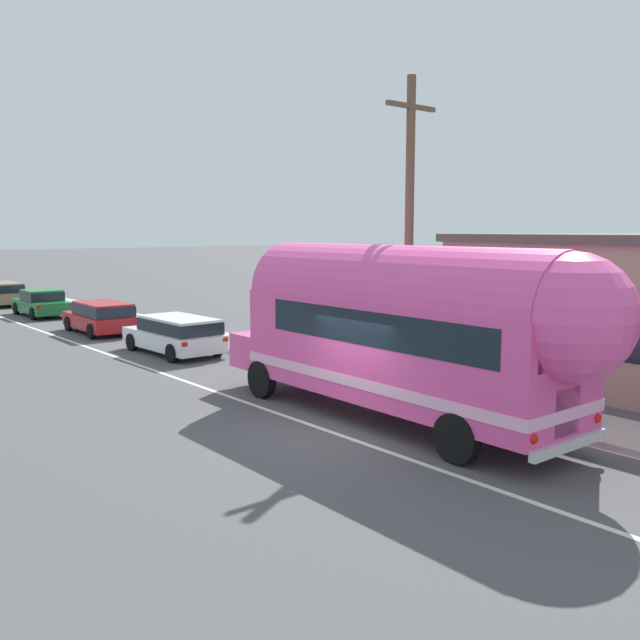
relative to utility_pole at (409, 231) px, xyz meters
name	(u,v)px	position (x,y,z in m)	size (l,w,h in m)	color
ground_plane	(336,434)	(-4.15, -1.79, -4.42)	(300.00, 300.00, 0.00)	#4C4C4F
lane_markings	(156,351)	(-2.54, 10.21, -4.42)	(3.63, 80.00, 0.01)	silver
sidewalk_slab	(253,348)	(0.40, 8.21, -4.35)	(2.10, 90.00, 0.15)	#ADA89E
utility_pole	(409,231)	(0.00, 0.00, 0.00)	(1.80, 0.24, 8.50)	brown
painted_bus	(410,326)	(-2.42, -2.34, -2.12)	(2.71, 11.23, 4.12)	#EA4C9E
car_lead	(176,332)	(-2.21, 9.22, -3.63)	(2.05, 4.52, 1.37)	white
car_second	(101,315)	(-2.34, 15.77, -3.63)	(2.06, 4.36, 1.37)	#A5191E
car_third	(42,302)	(-2.34, 23.64, -3.69)	(1.99, 4.38, 1.37)	#196633
car_fourth	(1,292)	(-2.54, 30.39, -3.63)	(1.99, 4.75, 1.37)	olive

